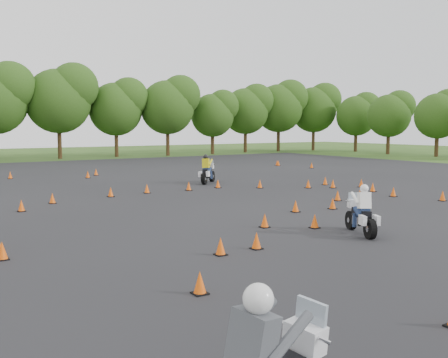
% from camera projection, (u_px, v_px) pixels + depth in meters
% --- Properties ---
extents(ground, '(140.00, 140.00, 0.00)m').
position_uv_depth(ground, '(285.00, 222.00, 17.72)').
color(ground, '#2D5119').
rests_on(ground, ground).
extents(asphalt_pad, '(62.00, 62.00, 0.00)m').
position_uv_depth(asphalt_pad, '(200.00, 201.00, 22.74)').
color(asphalt_pad, black).
rests_on(asphalt_pad, ground).
extents(treeline, '(86.77, 32.43, 10.55)m').
position_uv_depth(treeline, '(75.00, 114.00, 48.52)').
color(treeline, '#274814').
rests_on(treeline, ground).
extents(traffic_cones, '(36.05, 33.42, 0.45)m').
position_uv_depth(traffic_cones, '(198.00, 198.00, 22.13)').
color(traffic_cones, '#EF550A').
rests_on(traffic_cones, asphalt_pad).
extents(rider_yellow, '(2.14, 2.01, 1.74)m').
position_uv_depth(rider_yellow, '(208.00, 169.00, 29.93)').
color(rider_yellow, gold).
rests_on(rider_yellow, ground).
extents(rider_white, '(1.44, 2.15, 1.60)m').
position_uv_depth(rider_white, '(360.00, 209.00, 15.70)').
color(rider_white, white).
rests_on(rider_white, ground).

